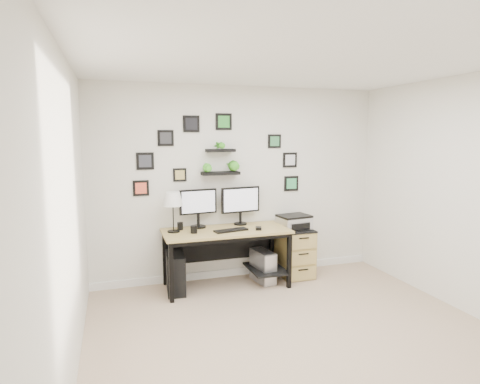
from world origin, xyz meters
name	(u,v)px	position (x,y,z in m)	size (l,w,h in m)	color
room	(240,271)	(0.00, 1.98, 0.05)	(4.00, 4.00, 4.00)	tan
desk	(228,238)	(-0.27, 1.67, 0.63)	(1.60, 0.70, 0.75)	tan
monitor_left	(198,205)	(-0.62, 1.86, 1.05)	(0.50, 0.21, 0.51)	black
monitor_right	(241,202)	(-0.04, 1.87, 1.05)	(0.55, 0.20, 0.51)	black
keyboard	(231,230)	(-0.27, 1.54, 0.76)	(0.43, 0.14, 0.02)	black
mouse	(259,228)	(0.09, 1.51, 0.77)	(0.07, 0.11, 0.03)	black
table_lamp	(173,200)	(-0.96, 1.72, 1.15)	(0.25, 0.25, 0.50)	black
mug	(194,229)	(-0.73, 1.58, 0.80)	(0.08, 0.08, 0.10)	black
pen_cup	(180,226)	(-0.86, 1.81, 0.80)	(0.08, 0.08, 0.10)	black
pc_tower_black	(176,272)	(-0.96, 1.65, 0.24)	(0.22, 0.49, 0.49)	black
pc_tower_grey	(263,266)	(0.21, 1.64, 0.21)	(0.25, 0.45, 0.42)	gray
file_cabinet	(295,252)	(0.71, 1.72, 0.34)	(0.43, 0.53, 0.67)	tan
printer	(294,222)	(0.70, 1.73, 0.77)	(0.46, 0.39, 0.19)	silver
wall_decor	(219,157)	(-0.31, 1.93, 1.66)	(2.29, 0.18, 1.07)	black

